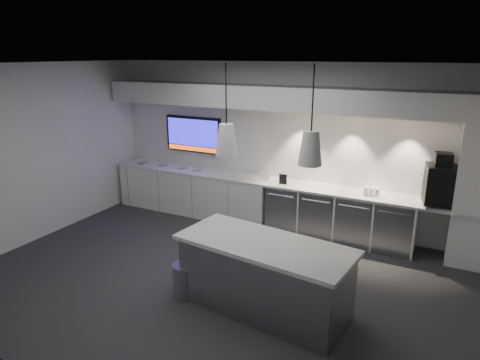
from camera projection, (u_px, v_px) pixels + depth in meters
The scene contains 27 objects.
floor at pixel (216, 279), 6.18m from camera, with size 7.00×7.00×0.00m, color #2F3032.
ceiling at pixel (212, 65), 5.33m from camera, with size 7.00×7.00×0.00m, color black.
wall_back at pixel (282, 146), 7.89m from camera, with size 7.00×7.00×0.00m, color white.
wall_front at pixel (66, 255), 3.61m from camera, with size 7.00×7.00×0.00m, color white.
wall_left at pixel (36, 154), 7.26m from camera, with size 7.00×7.00×0.00m, color white.
back_counter at pixel (274, 182), 7.79m from camera, with size 6.80×0.65×0.04m, color silver.
left_base_cabinets at pixel (194, 192), 8.68m from camera, with size 3.30×0.63×0.86m, color white.
fridge_unit_a at pixel (286, 208), 7.81m from camera, with size 0.60×0.61×0.85m, color #919399.
fridge_unit_b at pixel (320, 213), 7.54m from camera, with size 0.60×0.61×0.85m, color #919399.
fridge_unit_c at pixel (356, 219), 7.27m from camera, with size 0.60×0.61×0.85m, color #919399.
fridge_unit_d at pixel (395, 226), 7.00m from camera, with size 0.60×0.61×0.85m, color #919399.
backsplash at pixel (347, 149), 7.34m from camera, with size 4.60×0.03×1.30m, color white.
soffit at pixel (277, 98), 7.38m from camera, with size 6.90×0.60×0.40m, color white.
column at pixel (476, 183), 6.31m from camera, with size 0.55×0.55×2.60m, color white.
wall_tv at pixel (193, 134), 8.65m from camera, with size 1.25×0.07×0.72m.
island at pixel (264, 276), 5.34m from camera, with size 2.28×1.20×0.92m.
bin at pixel (185, 280), 5.70m from camera, with size 0.33×0.33×0.46m, color #919399.
coffee_machine at pixel (440, 183), 6.54m from camera, with size 0.51×0.67×0.80m.
sign_black at pixel (283, 179), 7.59m from camera, with size 0.14×0.02×0.18m, color black.
sign_white at pixel (264, 177), 7.78m from camera, with size 0.18×0.02×0.14m, color silver.
cup_cluster at pixel (372, 192), 6.98m from camera, with size 0.25×0.16×0.14m, color silver, non-canonical shape.
tray_a at pixel (143, 163), 9.01m from camera, with size 0.16×0.16×0.03m, color gray.
tray_b at pixel (163, 165), 8.83m from camera, with size 0.16×0.16×0.03m, color gray.
tray_c at pixel (183, 168), 8.63m from camera, with size 0.16×0.16×0.03m, color gray.
tray_d at pixel (198, 170), 8.48m from camera, with size 0.16×0.16×0.03m, color gray.
pendant_left at pixel (226, 139), 5.08m from camera, with size 0.26×0.26×1.08m.
pendant_right at pixel (310, 148), 4.63m from camera, with size 0.26×0.26×1.08m.
Camera 1 is at (2.80, -4.77, 3.14)m, focal length 32.00 mm.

